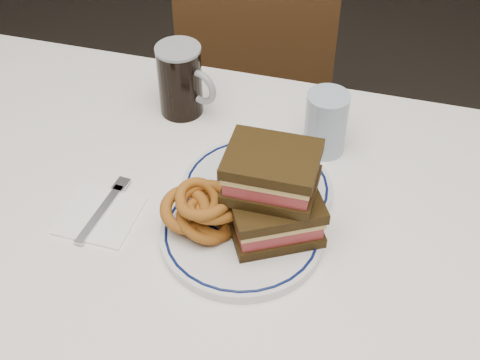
% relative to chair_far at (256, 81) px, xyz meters
% --- Properties ---
extents(dining_table, '(1.27, 0.87, 0.75)m').
position_rel_chair_far_xyz_m(dining_table, '(0.13, -0.81, 0.19)').
color(dining_table, white).
rests_on(dining_table, floor).
extents(chair_far, '(0.47, 0.47, 0.84)m').
position_rel_chair_far_xyz_m(chair_far, '(0.00, 0.00, 0.00)').
color(chair_far, '#463016').
rests_on(chair_far, floor).
extents(main_plate, '(0.25, 0.25, 0.02)m').
position_rel_chair_far_xyz_m(main_plate, '(0.18, -0.81, 0.30)').
color(main_plate, silver).
rests_on(main_plate, dining_table).
extents(reuben_sandwich, '(0.17, 0.16, 0.14)m').
position_rel_chair_far_xyz_m(reuben_sandwich, '(0.22, -0.79, 0.38)').
color(reuben_sandwich, black).
rests_on(reuben_sandwich, main_plate).
extents(onion_rings_main, '(0.13, 0.11, 0.10)m').
position_rel_chair_far_xyz_m(onion_rings_main, '(0.12, -0.82, 0.34)').
color(onion_rings_main, brown).
rests_on(onion_rings_main, main_plate).
extents(ketchup_ramekin, '(0.06, 0.06, 0.04)m').
position_rel_chair_far_xyz_m(ketchup_ramekin, '(0.17, -0.73, 0.33)').
color(ketchup_ramekin, silver).
rests_on(ketchup_ramekin, main_plate).
extents(beer_mug, '(0.12, 0.08, 0.14)m').
position_rel_chair_far_xyz_m(beer_mug, '(-0.01, -0.53, 0.36)').
color(beer_mug, black).
rests_on(beer_mug, dining_table).
extents(water_glass, '(0.07, 0.07, 0.11)m').
position_rel_chair_far_xyz_m(water_glass, '(0.26, -0.57, 0.35)').
color(water_glass, '#92A6BC').
rests_on(water_glass, dining_table).
extents(far_plate, '(0.25, 0.25, 0.02)m').
position_rel_chair_far_xyz_m(far_plate, '(0.18, -0.71, 0.30)').
color(far_plate, silver).
rests_on(far_plate, dining_table).
extents(onion_rings_far, '(0.10, 0.11, 0.06)m').
position_rel_chair_far_xyz_m(onion_rings_far, '(0.18, -0.71, 0.33)').
color(onion_rings_far, brown).
rests_on(onion_rings_far, far_plate).
extents(napkin_fork, '(0.12, 0.16, 0.01)m').
position_rel_chair_far_xyz_m(napkin_fork, '(-0.05, -0.82, 0.29)').
color(napkin_fork, white).
rests_on(napkin_fork, dining_table).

